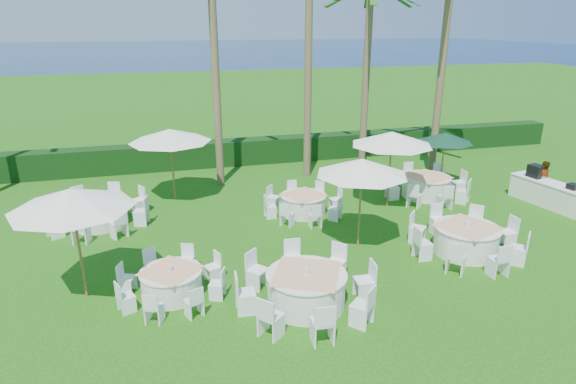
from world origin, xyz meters
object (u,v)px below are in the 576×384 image
(banquet_table_d, at_px, (98,212))
(banquet_table_f, at_px, (426,186))
(umbrella_d, at_px, (392,138))
(umbrella_green, at_px, (445,138))
(banquet_table_e, at_px, (303,204))
(umbrella_b, at_px, (362,167))
(umbrella_a, at_px, (71,199))
(banquet_table_a, at_px, (172,282))
(umbrella_c, at_px, (170,135))
(buffet_table, at_px, (559,197))
(staff_person, at_px, (542,181))
(banquet_table_c, at_px, (466,239))
(banquet_table_b, at_px, (306,288))

(banquet_table_d, distance_m, banquet_table_f, 12.39)
(umbrella_d, bearing_deg, umbrella_green, 25.45)
(banquet_table_e, distance_m, banquet_table_f, 5.30)
(banquet_table_d, height_order, umbrella_b, umbrella_b)
(banquet_table_f, distance_m, umbrella_a, 13.24)
(banquet_table_a, distance_m, umbrella_b, 6.32)
(banquet_table_e, distance_m, umbrella_c, 5.70)
(banquet_table_a, relative_size, banquet_table_f, 0.81)
(umbrella_a, bearing_deg, banquet_table_e, 29.63)
(banquet_table_e, distance_m, buffet_table, 9.56)
(staff_person, bearing_deg, umbrella_green, -44.02)
(umbrella_a, distance_m, buffet_table, 16.57)
(umbrella_a, bearing_deg, umbrella_d, 20.61)
(banquet_table_e, relative_size, buffet_table, 0.72)
(banquet_table_c, bearing_deg, banquet_table_d, 154.76)
(banquet_table_f, xyz_separation_m, umbrella_green, (1.23, 0.91, 1.69))
(banquet_table_c, height_order, umbrella_green, umbrella_green)
(banquet_table_b, relative_size, staff_person, 2.15)
(umbrella_b, bearing_deg, umbrella_d, 50.14)
(banquet_table_a, relative_size, umbrella_c, 0.86)
(banquet_table_a, xyz_separation_m, banquet_table_f, (10.13, 4.96, 0.07))
(banquet_table_b, distance_m, staff_person, 11.91)
(banquet_table_a, bearing_deg, umbrella_c, 86.95)
(umbrella_d, height_order, umbrella_green, umbrella_d)
(buffet_table, bearing_deg, banquet_table_c, -157.81)
(banquet_table_b, height_order, staff_person, staff_person)
(banquet_table_a, distance_m, umbrella_green, 12.90)
(banquet_table_e, bearing_deg, banquet_table_a, -137.51)
(umbrella_d, bearing_deg, banquet_table_f, 17.34)
(umbrella_a, distance_m, umbrella_b, 7.93)
(banquet_table_d, bearing_deg, umbrella_green, 2.27)
(banquet_table_b, distance_m, umbrella_a, 6.03)
(umbrella_green, distance_m, staff_person, 4.01)
(banquet_table_f, relative_size, umbrella_c, 1.07)
(umbrella_d, bearing_deg, umbrella_a, -159.39)
(banquet_table_a, xyz_separation_m, umbrella_c, (0.39, 7.23, 2.20))
(umbrella_c, xyz_separation_m, umbrella_green, (10.97, -1.37, -0.44))
(banquet_table_c, relative_size, umbrella_a, 1.15)
(banquet_table_a, height_order, banquet_table_e, banquet_table_e)
(banquet_table_d, bearing_deg, banquet_table_e, -7.07)
(banquet_table_f, bearing_deg, buffet_table, -32.11)
(umbrella_b, height_order, umbrella_d, umbrella_d)
(banquet_table_f, height_order, umbrella_c, umbrella_c)
(banquet_table_f, bearing_deg, staff_person, -22.27)
(buffet_table, bearing_deg, umbrella_a, -173.25)
(buffet_table, bearing_deg, banquet_table_a, -170.36)
(banquet_table_e, bearing_deg, banquet_table_f, 5.55)
(banquet_table_f, distance_m, staff_person, 4.36)
(banquet_table_f, bearing_deg, umbrella_b, -141.37)
(banquet_table_a, xyz_separation_m, buffet_table, (14.19, 2.41, 0.13))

